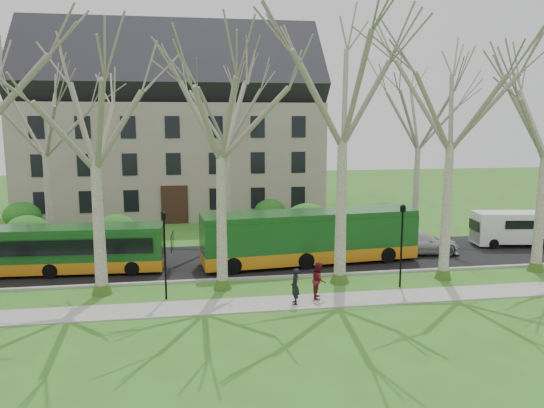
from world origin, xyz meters
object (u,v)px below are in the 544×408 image
at_px(sedan, 418,242).
at_px(pedestrian_a, 295,286).
at_px(bus_follow, 310,236).
at_px(pedestrian_b, 319,280).
at_px(van_a, 513,229).
at_px(bus_lead, 65,249).

distance_m(sedan, pedestrian_a, 12.59).
distance_m(bus_follow, pedestrian_b, 6.43).
height_order(sedan, pedestrian_a, pedestrian_a).
distance_m(sedan, van_a, 7.47).
relative_size(bus_follow, pedestrian_b, 7.25).
height_order(bus_lead, sedan, bus_lead).
bearing_deg(bus_follow, pedestrian_b, -104.49).
distance_m(bus_follow, van_a, 14.95).
distance_m(pedestrian_a, pedestrian_b, 1.46).
relative_size(van_a, pedestrian_b, 2.96).
bearing_deg(pedestrian_b, pedestrian_a, 131.95).
xyz_separation_m(bus_follow, pedestrian_a, (-2.31, -6.94, -0.77)).
relative_size(pedestrian_a, pedestrian_b, 0.95).
bearing_deg(bus_lead, van_a, 6.55).
bearing_deg(bus_follow, bus_lead, 174.02).
distance_m(sedan, pedestrian_b, 11.18).
height_order(sedan, van_a, van_a).
distance_m(bus_lead, bus_follow, 14.16).
relative_size(bus_lead, bus_follow, 0.84).
xyz_separation_m(sedan, pedestrian_b, (-8.40, -7.37, 0.13)).
xyz_separation_m(bus_lead, bus_follow, (14.15, -0.12, 0.26)).
relative_size(sedan, pedestrian_b, 2.93).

